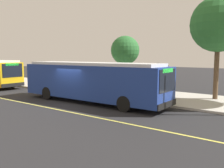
% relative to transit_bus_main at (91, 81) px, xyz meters
% --- Properties ---
extents(ground_plane, '(120.00, 120.00, 0.00)m').
position_rel_transit_bus_main_xyz_m(ground_plane, '(-1.02, -1.01, -1.62)').
color(ground_plane, '#232326').
extents(sidewalk_curb, '(44.00, 6.40, 0.15)m').
position_rel_transit_bus_main_xyz_m(sidewalk_curb, '(-1.02, 4.99, -1.54)').
color(sidewalk_curb, '#B7B2A8').
rests_on(sidewalk_curb, ground_plane).
extents(lane_stripe_center, '(36.00, 0.14, 0.01)m').
position_rel_transit_bus_main_xyz_m(lane_stripe_center, '(-1.02, -3.21, -1.61)').
color(lane_stripe_center, '#E0D64C').
rests_on(lane_stripe_center, ground_plane).
extents(transit_bus_main, '(12.08, 2.85, 2.95)m').
position_rel_transit_bus_main_xyz_m(transit_bus_main, '(0.00, 0.00, 0.00)').
color(transit_bus_main, navy).
rests_on(transit_bus_main, ground_plane).
extents(bus_shelter, '(2.90, 1.60, 2.48)m').
position_rel_transit_bus_main_xyz_m(bus_shelter, '(1.67, 5.26, 0.30)').
color(bus_shelter, '#333338').
rests_on(bus_shelter, sidewalk_curb).
extents(waiting_bench, '(1.60, 0.48, 0.95)m').
position_rel_transit_bus_main_xyz_m(waiting_bench, '(1.90, 5.36, -0.99)').
color(waiting_bench, brown).
rests_on(waiting_bench, sidewalk_curb).
extents(route_sign_post, '(0.44, 0.08, 2.80)m').
position_rel_transit_bus_main_xyz_m(route_sign_post, '(4.21, 2.32, 0.34)').
color(route_sign_post, '#333338').
rests_on(route_sign_post, sidewalk_curb).
extents(pedestrian_commuter, '(0.24, 0.40, 1.69)m').
position_rel_transit_bus_main_xyz_m(pedestrian_commuter, '(2.73, 3.35, -0.50)').
color(pedestrian_commuter, '#282D47').
rests_on(pedestrian_commuter, sidewalk_curb).
extents(street_tree_upstreet, '(2.82, 2.82, 5.23)m').
position_rel_transit_bus_main_xyz_m(street_tree_upstreet, '(-1.83, 6.88, 2.32)').
color(street_tree_upstreet, brown).
rests_on(street_tree_upstreet, sidewalk_curb).
extents(street_tree_downstreet, '(4.14, 4.14, 7.69)m').
position_rel_transit_bus_main_xyz_m(street_tree_downstreet, '(7.02, 6.29, 4.13)').
color(street_tree_downstreet, brown).
rests_on(street_tree_downstreet, sidewalk_curb).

